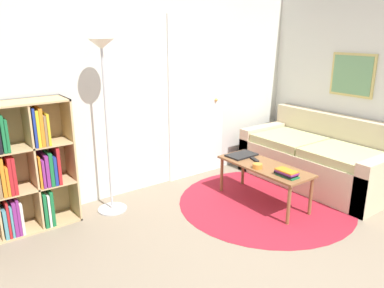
{
  "coord_description": "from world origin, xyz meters",
  "views": [
    {
      "loc": [
        -2.1,
        -1.27,
        1.84
      ],
      "look_at": [
        -0.16,
        1.37,
        0.85
      ],
      "focal_mm": 35.0,
      "sensor_mm": 36.0,
      "label": 1
    }
  ],
  "objects_px": {
    "laptop": "(242,155)",
    "bowl": "(258,166)",
    "couch": "(319,160)",
    "floor_lamp": "(104,83)",
    "coffee_table": "(264,169)",
    "bookshelf": "(8,173)"
  },
  "relations": [
    {
      "from": "laptop",
      "to": "bowl",
      "type": "distance_m",
      "value": 0.43
    },
    {
      "from": "couch",
      "to": "laptop",
      "type": "height_order",
      "value": "couch"
    },
    {
      "from": "floor_lamp",
      "to": "couch",
      "type": "xyz_separation_m",
      "value": [
        2.45,
        -0.81,
        -1.06
      ]
    },
    {
      "from": "couch",
      "to": "coffee_table",
      "type": "distance_m",
      "value": 1.02
    },
    {
      "from": "bowl",
      "to": "floor_lamp",
      "type": "bearing_deg",
      "value": 147.23
    },
    {
      "from": "floor_lamp",
      "to": "coffee_table",
      "type": "bearing_deg",
      "value": -29.57
    },
    {
      "from": "couch",
      "to": "coffee_table",
      "type": "relative_size",
      "value": 1.7
    },
    {
      "from": "bookshelf",
      "to": "laptop",
      "type": "height_order",
      "value": "bookshelf"
    },
    {
      "from": "floor_lamp",
      "to": "laptop",
      "type": "relative_size",
      "value": 5.05
    },
    {
      "from": "bookshelf",
      "to": "floor_lamp",
      "type": "distance_m",
      "value": 1.21
    },
    {
      "from": "laptop",
      "to": "floor_lamp",
      "type": "bearing_deg",
      "value": 163.13
    },
    {
      "from": "couch",
      "to": "coffee_table",
      "type": "bearing_deg",
      "value": -179.52
    },
    {
      "from": "couch",
      "to": "coffee_table",
      "type": "xyz_separation_m",
      "value": [
        -1.01,
        -0.01,
        0.1
      ]
    },
    {
      "from": "coffee_table",
      "to": "bowl",
      "type": "distance_m",
      "value": 0.15
    },
    {
      "from": "bookshelf",
      "to": "couch",
      "type": "height_order",
      "value": "bookshelf"
    },
    {
      "from": "bookshelf",
      "to": "coffee_table",
      "type": "height_order",
      "value": "bookshelf"
    },
    {
      "from": "bookshelf",
      "to": "floor_lamp",
      "type": "relative_size",
      "value": 0.7
    },
    {
      "from": "bookshelf",
      "to": "coffee_table",
      "type": "relative_size",
      "value": 1.14
    },
    {
      "from": "bookshelf",
      "to": "coffee_table",
      "type": "distance_m",
      "value": 2.56
    },
    {
      "from": "couch",
      "to": "floor_lamp",
      "type": "bearing_deg",
      "value": 161.75
    },
    {
      "from": "floor_lamp",
      "to": "couch",
      "type": "height_order",
      "value": "floor_lamp"
    },
    {
      "from": "coffee_table",
      "to": "bowl",
      "type": "relative_size",
      "value": 10.35
    }
  ]
}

